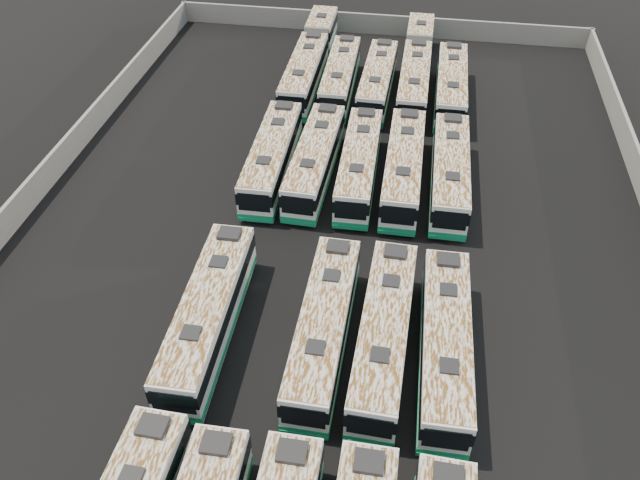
{
  "coord_description": "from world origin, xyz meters",
  "views": [
    {
      "loc": [
        4.69,
        -31.05,
        28.84
      ],
      "look_at": [
        -0.41,
        -0.74,
        1.6
      ],
      "focal_mm": 35.0,
      "sensor_mm": 36.0,
      "label": 1
    }
  ],
  "objects": [
    {
      "name": "perimeter_wall",
      "position": [
        0.0,
        0.0,
        1.1
      ],
      "size": [
        45.2,
        73.2,
        2.2
      ],
      "color": "slate",
      "rests_on": "ground"
    },
    {
      "name": "bus_midback_far_right",
      "position": [
        7.94,
        8.25,
        1.78
      ],
      "size": [
        2.68,
        12.39,
        3.49
      ],
      "rotation": [
        0.0,
        0.0,
        0.01
      ],
      "color": "white",
      "rests_on": "ground"
    },
    {
      "name": "bus_back_left",
      "position": [
        -2.34,
        22.05,
        1.74
      ],
      "size": [
        2.77,
        12.13,
        3.41
      ],
      "rotation": [
        0.0,
        0.0,
        0.02
      ],
      "color": "white",
      "rests_on": "ground"
    },
    {
      "name": "bus_midback_center",
      "position": [
        1.12,
        8.15,
        1.76
      ],
      "size": [
        2.83,
        12.24,
        3.44
      ],
      "rotation": [
        0.0,
        0.0,
        0.02
      ],
      "color": "white",
      "rests_on": "ground"
    },
    {
      "name": "bus_midfront_center",
      "position": [
        1.07,
        -8.23,
        1.77
      ],
      "size": [
        2.66,
        12.3,
        3.46
      ],
      "rotation": [
        0.0,
        0.0,
        -0.01
      ],
      "color": "white",
      "rests_on": "ground"
    },
    {
      "name": "bus_midback_right",
      "position": [
        4.47,
        8.25,
        1.81
      ],
      "size": [
        2.69,
        12.54,
        3.53
      ],
      "rotation": [
        0.0,
        0.0,
        0.0
      ],
      "color": "white",
      "rests_on": "ground"
    },
    {
      "name": "bus_back_far_left",
      "position": [
        -5.73,
        25.19,
        1.81
      ],
      "size": [
        2.8,
        19.55,
        3.54
      ],
      "rotation": [
        0.0,
        0.0,
        0.01
      ],
      "color": "white",
      "rests_on": "ground"
    },
    {
      "name": "bus_midfront_right",
      "position": [
        4.47,
        -8.17,
        1.79
      ],
      "size": [
        2.93,
        12.47,
        3.5
      ],
      "rotation": [
        0.0,
        0.0,
        -0.02
      ],
      "color": "white",
      "rests_on": "ground"
    },
    {
      "name": "bus_midback_far_left",
      "position": [
        -5.63,
        7.97,
        1.79
      ],
      "size": [
        2.88,
        12.45,
        3.5
      ],
      "rotation": [
        0.0,
        0.0,
        0.02
      ],
      "color": "white",
      "rests_on": "ground"
    },
    {
      "name": "bus_back_center",
      "position": [
        1.16,
        21.81,
        1.73
      ],
      "size": [
        2.78,
        12.08,
        3.39
      ],
      "rotation": [
        0.0,
        0.0,
        -0.02
      ],
      "color": "white",
      "rests_on": "ground"
    },
    {
      "name": "bus_back_right",
      "position": [
        4.55,
        25.31,
        1.77
      ],
      "size": [
        2.66,
        19.14,
        3.47
      ],
      "rotation": [
        0.0,
        0.0,
        -0.0
      ],
      "color": "white",
      "rests_on": "ground"
    },
    {
      "name": "bus_midback_left",
      "position": [
        -2.29,
        8.12,
        1.78
      ],
      "size": [
        2.93,
        12.44,
        3.49
      ],
      "rotation": [
        0.0,
        0.0,
        -0.03
      ],
      "color": "white",
      "rests_on": "ground"
    },
    {
      "name": "ground",
      "position": [
        0.0,
        0.0,
        0.0
      ],
      "size": [
        140.0,
        140.0,
        0.0
      ],
      "primitive_type": "plane",
      "color": "black",
      "rests_on": "ground"
    },
    {
      "name": "bus_back_far_right",
      "position": [
        7.88,
        21.85,
        1.79
      ],
      "size": [
        2.68,
        12.41,
        3.49
      ],
      "rotation": [
        0.0,
        0.0,
        -0.0
      ],
      "color": "white",
      "rests_on": "ground"
    },
    {
      "name": "bus_midfront_far_right",
      "position": [
        7.86,
        -8.29,
        1.78
      ],
      "size": [
        2.86,
        12.37,
        3.47
      ],
      "rotation": [
        0.0,
        0.0,
        0.02
      ],
      "color": "white",
      "rests_on": "ground"
    },
    {
      "name": "bus_midfront_far_left",
      "position": [
        -5.65,
        -8.37,
        1.82
      ],
      "size": [
        2.91,
        12.67,
        3.56
      ],
      "rotation": [
        0.0,
        0.0,
        0.02
      ],
      "color": "white",
      "rests_on": "ground"
    }
  ]
}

